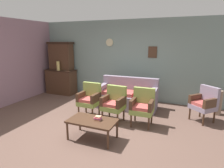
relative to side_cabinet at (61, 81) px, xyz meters
The scene contains 13 objects.
ground_plane 3.39m from the side_cabinet, 42.06° to the right, with size 7.68×7.68×0.00m, color brown.
wall_back_with_decor 2.67m from the side_cabinet, ahead, with size 6.40×0.09×2.70m.
side_cabinet is the anchor object (origin of this frame).
cabinet_upper_hutch 0.99m from the side_cabinet, 90.00° to the left, with size 0.99×0.38×1.03m.
vase_on_cabinet 0.66m from the side_cabinet, 77.00° to the right, with size 0.12×0.12×0.34m, color tan.
floral_couch 2.89m from the side_cabinet, 10.08° to the right, with size 1.80×0.85×0.90m.
armchair_by_doorway 2.61m from the side_cabinet, 36.27° to the right, with size 0.53×0.50×0.90m.
armchair_row_middle 3.28m from the side_cabinet, 29.59° to the right, with size 0.55×0.53×0.90m.
armchair_near_couch_end 3.90m from the side_cabinet, 23.71° to the right, with size 0.53×0.50×0.90m.
wingback_chair_by_fireplace 5.02m from the side_cabinet, ahead, with size 0.71×0.71×0.90m.
coffee_table 3.82m from the side_cabinet, 43.53° to the right, with size 1.00×0.56×0.42m.
book_stack_on_table 3.87m from the side_cabinet, 41.94° to the right, with size 0.14×0.11×0.09m.
floor_vase_by_wall 5.35m from the side_cabinet, ahead, with size 0.22×0.22×0.68m, color #886F5C.
Camera 1 is at (2.04, -3.58, 2.04)m, focal length 30.31 mm.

